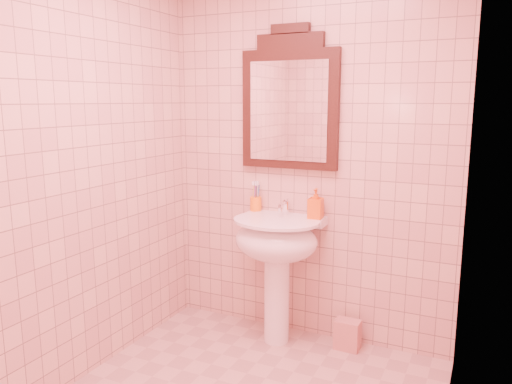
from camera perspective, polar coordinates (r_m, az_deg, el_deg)
The scene contains 7 objects.
back_wall at distance 3.39m, azimuth 5.97°, elevation 3.85°, with size 2.00×0.02×2.50m, color beige.
pedestal_sink at distance 3.34m, azimuth 2.37°, elevation -6.50°, with size 0.58×0.58×0.86m.
faucet at distance 3.40m, azimuth 3.30°, elevation -1.72°, with size 0.04×0.16×0.11m.
mirror at distance 3.39m, azimuth 3.85°, elevation 10.10°, with size 0.68×0.06×0.95m.
toothbrush_cup at distance 3.54m, azimuth -0.03°, elevation -1.29°, with size 0.08×0.08×0.19m.
soap_dispenser at distance 3.32m, azimuth 6.83°, elevation -1.32°, with size 0.09×0.09×0.20m, color #DA5A12.
towel at distance 3.50m, azimuth 10.40°, elevation -15.73°, with size 0.16×0.11×0.20m, color tan.
Camera 1 is at (1.11, -2.08, 1.64)m, focal length 35.00 mm.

